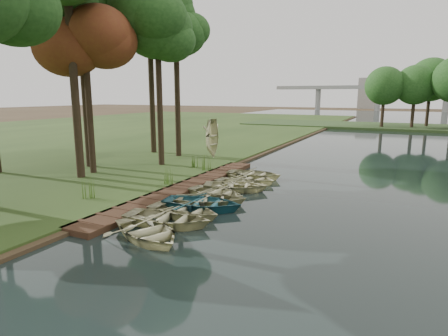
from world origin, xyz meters
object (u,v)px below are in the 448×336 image
at_px(rowboat_0, 147,230).
at_px(stored_rowboat, 213,154).
at_px(rowboat_2, 184,209).
at_px(rowboat_1, 167,216).
at_px(boardwalk, 185,188).

relative_size(rowboat_0, stored_rowboat, 1.13).
bearing_deg(rowboat_2, rowboat_1, -178.80).
xyz_separation_m(rowboat_2, stored_rowboat, (-5.53, 13.31, 0.22)).
bearing_deg(rowboat_0, rowboat_1, 31.58).
distance_m(rowboat_0, rowboat_2, 2.84).
bearing_deg(stored_rowboat, rowboat_2, -154.00).
bearing_deg(boardwalk, stored_rowboat, 108.03).
height_order(boardwalk, stored_rowboat, stored_rowboat).
relative_size(rowboat_1, stored_rowboat, 1.19).
distance_m(rowboat_0, stored_rowboat, 17.12).
xyz_separation_m(rowboat_1, stored_rowboat, (-5.51, 14.55, 0.19)).
distance_m(boardwalk, stored_rowboat, 9.68).
xyz_separation_m(rowboat_0, stored_rowboat, (-5.70, 16.14, 0.21)).
xyz_separation_m(boardwalk, rowboat_0, (2.70, -6.95, 0.27)).
xyz_separation_m(rowboat_0, rowboat_2, (-0.17, 2.84, -0.01)).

